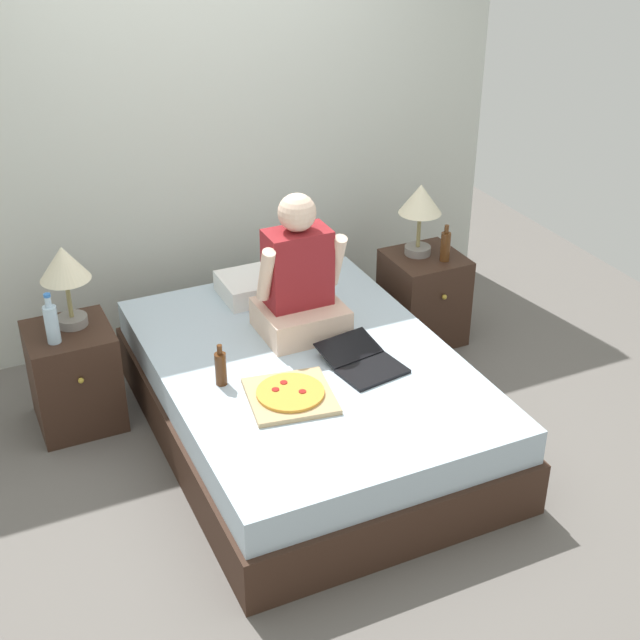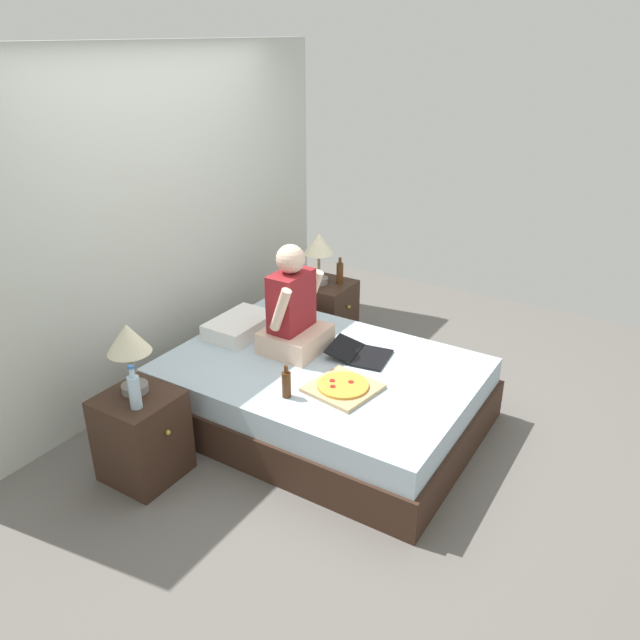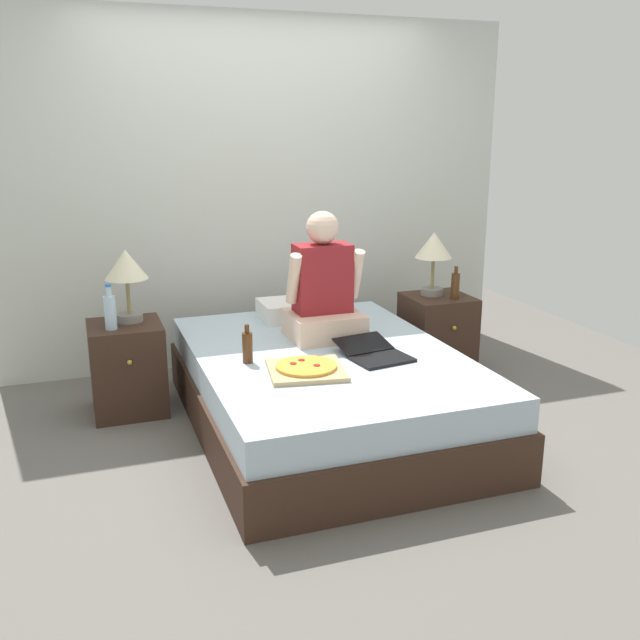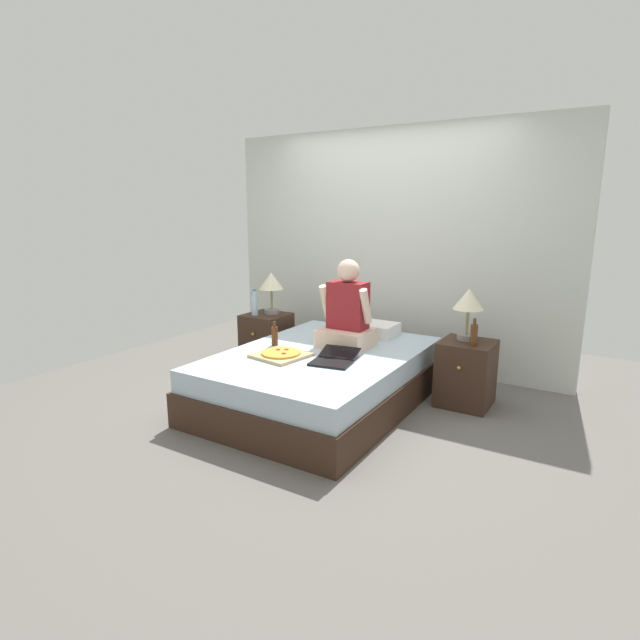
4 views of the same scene
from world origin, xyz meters
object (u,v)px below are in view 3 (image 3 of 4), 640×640
Objects in this scene: laptop at (376,354)px; beer_bottle_on_bed at (247,347)px; water_bottle at (110,311)px; person_seated at (323,292)px; pizza_box at (306,369)px; lamp_on_right_nightstand at (434,250)px; beer_bottle at (455,285)px; bed at (326,390)px; nightstand_right at (437,334)px; nightstand_left at (128,368)px; lamp_on_left_nightstand at (126,270)px.

laptop is 2.09× the size of beer_bottle_on_bed.
water_bottle is 0.35× the size of person_seated.
beer_bottle_on_bed is at bearing 134.72° from pizza_box.
person_seated is at bearing 62.35° from pizza_box.
lamp_on_right_nightstand reaches higher than beer_bottle.
person_seated is (1.25, -0.25, 0.07)m from water_bottle.
person_seated is 0.57m from laptop.
bed is 1.26m from nightstand_right.
water_bottle is 0.61× the size of lamp_on_right_nightstand.
pizza_box is (0.87, -0.93, 0.20)m from nightstand_left.
water_bottle is at bearing 138.48° from pizza_box.
bed is 1.42m from lamp_on_right_nightstand.
lamp_on_right_nightstand reaches higher than beer_bottle_on_bed.
person_seated reaches higher than nightstand_right.
beer_bottle is at bearing -2.56° from nightstand_left.
laptop is (-0.92, -0.73, -0.18)m from beer_bottle.
lamp_on_left_nightstand reaches higher than laptop.
beer_bottle reaches higher than nightstand_right.
lamp_on_right_nightstand is at bearing 46.92° from laptop.
beer_bottle_on_bed reaches higher than nightstand_left.
water_bottle is 2.23m from lamp_on_right_nightstand.
beer_bottle_on_bed reaches higher than nightstand_right.
pizza_box is (0.83, -0.98, -0.41)m from lamp_on_left_nightstand.
person_seated is at bearing -161.08° from nightstand_right.
water_bottle is at bearing 152.22° from laptop.
bed is at bearing -146.94° from lamp_on_right_nightstand.
nightstand_left is 2.17m from nightstand_right.
bed is at bearing -33.31° from lamp_on_left_nightstand.
nightstand_left is 0.94m from beer_bottle_on_bed.
water_bottle is at bearing 179.75° from beer_bottle.
nightstand_left is 1.57m from laptop.
nightstand_left reaches higher than pizza_box.
beer_bottle is (1.15, 0.54, 0.43)m from bed.
bed is at bearing -149.60° from nightstand_right.
nightstand_left is at bearing 48.35° from water_bottle.
lamp_on_left_nightstand is 1.21m from person_seated.
bed is 1.41m from lamp_on_left_nightstand.
pizza_box is (-0.31, -0.59, -0.27)m from person_seated.
nightstand_right is 1.15m from person_seated.
lamp_on_left_nightstand is 1.34m from pizza_box.
lamp_on_left_nightstand is at bearing 130.19° from pizza_box.
pizza_box reaches higher than bed.
beer_bottle is at bearing 19.23° from beer_bottle_on_bed.
lamp_on_right_nightstand is at bearing 37.54° from pizza_box.
water_bottle is 1.59m from laptop.
beer_bottle reaches higher than beer_bottle_on_bed.
nightstand_right is 1.61m from pizza_box.
water_bottle is at bearing 168.68° from person_seated.
beer_bottle is 1.09m from person_seated.
beer_bottle is (2.20, -0.15, -0.23)m from lamp_on_left_nightstand.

